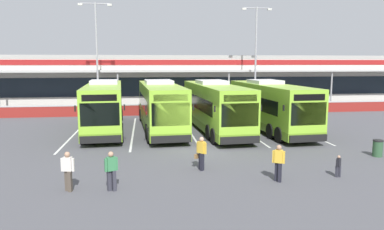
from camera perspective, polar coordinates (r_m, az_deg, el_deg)
The scene contains 20 objects.
ground_plane at distance 22.12m, azimuth 1.35°, elevation -5.20°, with size 200.00×200.00×0.00m, color #4C4C51.
terminal_building at distance 48.33m, azimuth -3.51°, elevation 5.68°, with size 70.00×13.00×6.00m.
red_barrier_wall at distance 36.21m, azimuth -2.13°, elevation 0.94°, with size 60.00×0.40×1.10m.
coach_bus_leftmost at distance 28.45m, azimuth -13.54°, elevation 1.23°, with size 3.52×12.28×3.78m.
coach_bus_left_centre at distance 27.85m, azimuth -4.98°, elevation 1.28°, with size 3.52×12.28×3.78m.
coach_bus_centre at distance 27.53m, azimuth 3.56°, elevation 1.21°, with size 3.52×12.28×3.78m.
coach_bus_right_centre at distance 28.56m, azimuth 11.97°, elevation 1.30°, with size 3.52×12.28×3.78m.
bay_stripe_far_west at distance 28.22m, azimuth -17.73°, elevation -2.65°, with size 0.14×13.00×0.01m, color silver.
bay_stripe_west at distance 27.76m, azimuth -9.17°, elevation -2.54°, with size 0.14×13.00×0.01m, color silver.
bay_stripe_mid_west at distance 27.94m, azimuth -0.52°, elevation -2.36°, with size 0.14×13.00×0.01m, color silver.
bay_stripe_centre at distance 28.74m, azimuth 7.83°, elevation -2.14°, with size 0.14×13.00×0.01m, color silver.
bay_stripe_mid_east at distance 30.11m, azimuth 15.57°, elevation -1.90°, with size 0.14×13.00×0.01m, color silver.
pedestrian_with_handbag at distance 17.56m, azimuth 1.45°, elevation -5.88°, with size 0.55×0.59×1.62m.
pedestrian_in_dark_coat at distance 15.54m, azimuth -18.83°, elevation -8.14°, with size 0.54×0.35×1.62m.
pedestrian_child at distance 17.81m, azimuth 21.93°, elevation -7.33°, with size 0.31×0.23×1.00m.
pedestrian_near_bin at distance 15.11m, azimuth -12.52°, elevation -8.35°, with size 0.52×0.34×1.62m.
pedestrian_approaching_bus at distance 16.31m, azimuth 13.38°, elevation -7.15°, with size 0.51×0.41×1.62m.
lamp_post_west at distance 38.04m, azimuth -14.67°, elevation 9.69°, with size 3.24×0.28×11.00m.
lamp_post_centre at distance 40.45m, azimuth 9.95°, elevation 9.73°, with size 3.24×0.28×11.00m.
litter_bin at distance 22.55m, azimuth 27.04°, elevation -4.64°, with size 0.54×0.54×0.93m.
Camera 1 is at (-3.28, -21.27, 5.13)m, focal length 34.09 mm.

